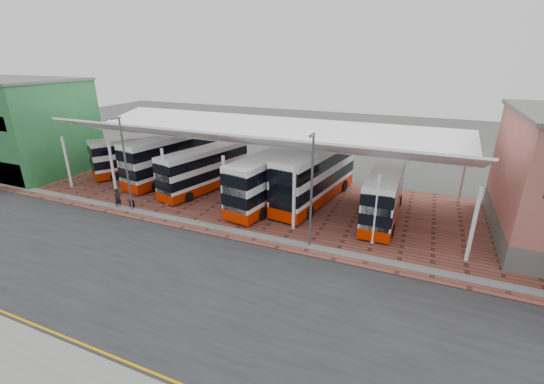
% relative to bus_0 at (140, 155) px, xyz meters
% --- Properties ---
extents(ground, '(140.00, 140.00, 0.00)m').
position_rel_bus_0_xyz_m(ground, '(20.69, -15.03, -2.13)').
color(ground, '#3D403B').
extents(road, '(120.00, 14.00, 0.02)m').
position_rel_bus_0_xyz_m(road, '(20.69, -16.03, -2.12)').
color(road, black).
rests_on(road, ground).
extents(forecourt, '(72.00, 16.00, 0.06)m').
position_rel_bus_0_xyz_m(forecourt, '(22.69, -2.03, -2.10)').
color(forecourt, brown).
rests_on(forecourt, ground).
extents(north_kerb, '(120.00, 0.80, 0.14)m').
position_rel_bus_0_xyz_m(north_kerb, '(20.69, -8.83, -2.06)').
color(north_kerb, slate).
rests_on(north_kerb, ground).
extents(yellow_line_near, '(120.00, 0.12, 0.01)m').
position_rel_bus_0_xyz_m(yellow_line_near, '(20.69, -22.03, -2.11)').
color(yellow_line_near, '#C18500').
rests_on(yellow_line_near, road).
extents(yellow_line_far, '(120.00, 0.12, 0.01)m').
position_rel_bus_0_xyz_m(yellow_line_far, '(20.69, -21.73, -2.11)').
color(yellow_line_far, '#C18500').
rests_on(yellow_line_far, road).
extents(canopy, '(37.00, 11.63, 7.07)m').
position_rel_bus_0_xyz_m(canopy, '(14.69, -1.09, 3.66)').
color(canopy, white).
rests_on(canopy, ground).
extents(shop_green, '(6.40, 10.20, 10.22)m').
position_rel_bus_0_xyz_m(shop_green, '(-9.31, -4.05, 2.98)').
color(shop_green, '#2A6F3A').
rests_on(shop_green, ground).
extents(shop_cream, '(6.40, 10.20, 10.22)m').
position_rel_bus_0_xyz_m(shop_cream, '(-15.81, -4.05, 2.98)').
color(shop_cream, '#BAB19B').
rests_on(shop_cream, ground).
extents(lamp_west, '(0.16, 0.90, 8.07)m').
position_rel_bus_0_xyz_m(lamp_west, '(6.69, -8.75, 2.23)').
color(lamp_west, '#4F5156').
rests_on(lamp_west, ground).
extents(lamp_east, '(0.16, 0.90, 8.07)m').
position_rel_bus_0_xyz_m(lamp_east, '(22.69, -8.75, 2.23)').
color(lamp_east, '#4F5156').
rests_on(lamp_east, ground).
extents(bus_0, '(7.31, 9.84, 4.17)m').
position_rel_bus_0_xyz_m(bus_0, '(0.00, 0.00, 0.00)').
color(bus_0, white).
rests_on(bus_0, forecourt).
extents(bus_1, '(4.67, 11.83, 4.76)m').
position_rel_bus_0_xyz_m(bus_1, '(4.80, -0.33, 0.29)').
color(bus_1, white).
rests_on(bus_1, forecourt).
extents(bus_2, '(4.61, 10.35, 4.16)m').
position_rel_bus_0_xyz_m(bus_2, '(9.69, -1.83, -0.01)').
color(bus_2, white).
rests_on(bus_2, forecourt).
extents(bus_3, '(4.28, 11.41, 4.60)m').
position_rel_bus_0_xyz_m(bus_3, '(17.15, -2.38, 0.21)').
color(bus_3, white).
rests_on(bus_3, forecourt).
extents(bus_4, '(4.53, 12.23, 4.92)m').
position_rel_bus_0_xyz_m(bus_4, '(20.52, -0.37, 0.37)').
color(bus_4, white).
rests_on(bus_4, forecourt).
extents(bus_5, '(2.51, 9.96, 4.11)m').
position_rel_bus_0_xyz_m(bus_5, '(26.71, -1.68, -0.03)').
color(bus_5, white).
rests_on(bus_5, forecourt).
extents(pedestrian, '(0.48, 0.68, 1.74)m').
position_rel_bus_0_xyz_m(pedestrian, '(5.21, -8.76, -1.20)').
color(pedestrian, black).
rests_on(pedestrian, forecourt).
extents(suitcase, '(0.34, 0.24, 0.58)m').
position_rel_bus_0_xyz_m(suitcase, '(6.17, -8.19, -1.78)').
color(suitcase, black).
rests_on(suitcase, forecourt).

